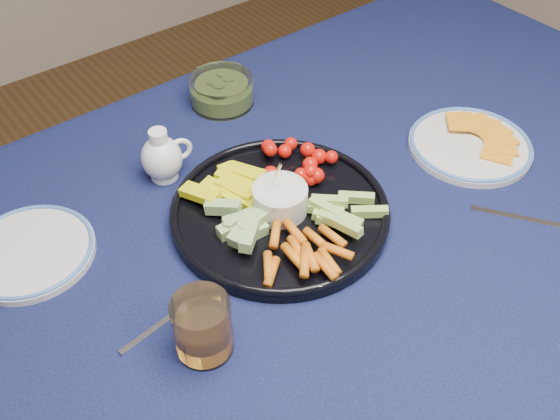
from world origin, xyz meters
TOP-DOWN VIEW (x-y plane):
  - dining_table at (0.00, 0.00)m, footprint 1.67×1.07m
  - crudite_platter at (-0.05, 0.08)m, footprint 0.35×0.35m
  - creamer_pitcher at (-0.14, 0.28)m, footprint 0.09×0.07m
  - pickle_bowl at (0.06, 0.40)m, footprint 0.12×0.12m
  - cheese_plate at (0.33, 0.01)m, footprint 0.22×0.22m
  - juice_tumbler at (-0.27, -0.05)m, footprint 0.08×0.08m
  - fork_left at (-0.28, 0.02)m, footprint 0.14×0.03m
  - fork_right at (0.27, -0.18)m, footprint 0.12×0.16m
  - side_plate_extra at (-0.39, 0.25)m, footprint 0.19×0.19m

SIDE VIEW (x-z plane):
  - dining_table at x=0.00m, z-range 0.29..1.03m
  - fork_left at x=-0.28m, z-range 0.75..0.75m
  - fork_right at x=0.27m, z-range 0.75..0.75m
  - side_plate_extra at x=-0.39m, z-range 0.75..0.76m
  - cheese_plate at x=0.33m, z-range 0.74..0.77m
  - crudite_platter at x=-0.05m, z-range 0.71..0.82m
  - pickle_bowl at x=0.06m, z-range 0.74..0.80m
  - juice_tumbler at x=-0.27m, z-range 0.74..0.83m
  - creamer_pitcher at x=-0.14m, z-range 0.74..0.84m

